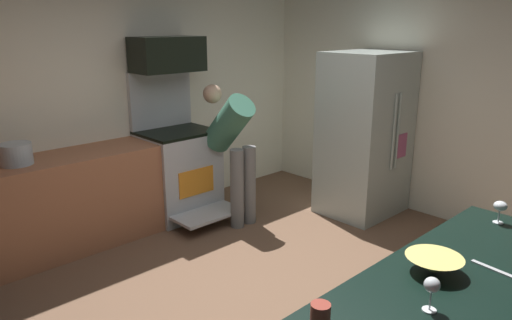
% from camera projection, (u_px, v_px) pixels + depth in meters
% --- Properties ---
extents(ground_plane, '(5.20, 4.80, 0.02)m').
position_uv_depth(ground_plane, '(275.00, 301.00, 3.69)').
color(ground_plane, brown).
extents(wall_back, '(5.20, 0.12, 2.60)m').
position_uv_depth(wall_back, '(116.00, 99.00, 4.95)').
color(wall_back, white).
rests_on(wall_back, ground).
extents(wall_right, '(0.12, 4.80, 2.60)m').
position_uv_depth(wall_right, '(445.00, 98.00, 5.00)').
color(wall_right, white).
rests_on(wall_right, ground).
extents(lower_cabinet_run, '(2.40, 0.60, 0.90)m').
position_uv_depth(lower_cabinet_run, '(51.00, 207.00, 4.34)').
color(lower_cabinet_run, '#A86746').
rests_on(lower_cabinet_run, ground).
extents(oven_range, '(0.76, 1.02, 1.57)m').
position_uv_depth(oven_range, '(178.00, 169.00, 5.23)').
color(oven_range, silver).
rests_on(oven_range, ground).
extents(microwave, '(0.74, 0.38, 0.36)m').
position_uv_depth(microwave, '(168.00, 54.00, 4.95)').
color(microwave, black).
rests_on(microwave, oven_range).
extents(refrigerator, '(0.87, 0.75, 1.78)m').
position_uv_depth(refrigerator, '(365.00, 134.00, 5.21)').
color(refrigerator, '#AFBDB5').
rests_on(refrigerator, ground).
extents(person_cook, '(0.31, 0.69, 1.44)m').
position_uv_depth(person_cook, '(232.00, 143.00, 4.95)').
color(person_cook, slate).
rests_on(person_cook, ground).
extents(mixing_bowl_prep, '(0.27, 0.27, 0.08)m').
position_uv_depth(mixing_bowl_prep, '(434.00, 265.00, 2.30)').
color(mixing_bowl_prep, '#E4CF6A').
rests_on(mixing_bowl_prep, counter_island).
extents(wine_glass_near, '(0.07, 0.07, 0.15)m').
position_uv_depth(wine_glass_near, '(432.00, 287.00, 1.97)').
color(wine_glass_near, silver).
rests_on(wine_glass_near, counter_island).
extents(wine_glass_mid, '(0.08, 0.08, 0.14)m').
position_uv_depth(wine_glass_mid, '(500.00, 207.00, 2.85)').
color(wine_glass_mid, silver).
rests_on(wine_glass_mid, counter_island).
extents(mug_coffee, '(0.08, 0.08, 0.10)m').
position_uv_depth(mug_coffee, '(320.00, 316.00, 1.88)').
color(mug_coffee, maroon).
rests_on(mug_coffee, counter_island).
extents(knife_chef, '(0.06, 0.29, 0.01)m').
position_uv_depth(knife_chef, '(500.00, 272.00, 2.30)').
color(knife_chef, '#B7BABF').
rests_on(knife_chef, counter_island).
extents(stock_pot, '(0.27, 0.27, 0.18)m').
position_uv_depth(stock_pot, '(16.00, 154.00, 4.04)').
color(stock_pot, '#AFBCC7').
rests_on(stock_pot, lower_cabinet_run).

